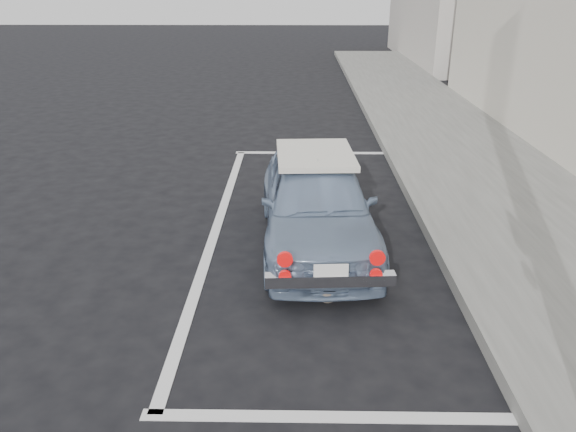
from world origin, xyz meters
TOP-DOWN VIEW (x-y plane):
  - ground at (0.00, 0.00)m, footprint 80.00×80.00m
  - sidewalk at (3.20, 2.00)m, footprint 2.80×40.00m
  - pline_rear at (0.50, -0.50)m, footprint 3.00×0.12m
  - pline_front at (0.50, 6.50)m, footprint 3.00×0.12m
  - pline_side at (-0.90, 3.00)m, footprint 0.12×7.00m
  - retro_coupe at (0.40, 2.51)m, footprint 1.49×3.35m
  - cat at (0.49, 1.16)m, footprint 0.27×0.47m

SIDE VIEW (x-z plane):
  - ground at x=0.00m, z-range 0.00..0.00m
  - pline_rear at x=0.50m, z-range 0.00..0.01m
  - pline_front at x=0.50m, z-range 0.00..0.01m
  - pline_side at x=-0.90m, z-range 0.00..0.01m
  - sidewalk at x=3.20m, z-range 0.00..0.15m
  - cat at x=0.49m, z-range -0.01..0.25m
  - retro_coupe at x=0.40m, z-range 0.01..1.12m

